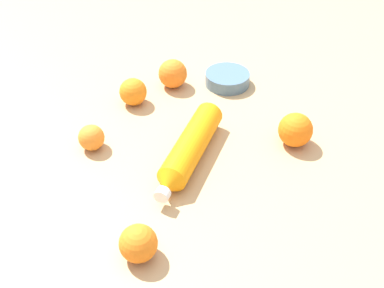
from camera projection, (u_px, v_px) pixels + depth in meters
name	position (u px, v px, depth m)	size (l,w,h in m)	color
ground_plane	(199.00, 148.00, 1.17)	(2.40, 2.40, 0.00)	tan
water_bottle	(189.00, 149.00, 1.11)	(0.21, 0.30, 0.07)	orange
orange_0	(173.00, 74.00, 1.36)	(0.08, 0.08, 0.08)	orange
orange_1	(138.00, 243.00, 0.90)	(0.07, 0.07, 0.07)	orange
orange_2	(133.00, 92.00, 1.29)	(0.07, 0.07, 0.07)	orange
orange_3	(91.00, 138.00, 1.15)	(0.06, 0.06, 0.06)	orange
orange_4	(295.00, 130.00, 1.16)	(0.08, 0.08, 0.08)	orange
ceramic_bowl	(227.00, 79.00, 1.38)	(0.13, 0.13, 0.04)	slate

